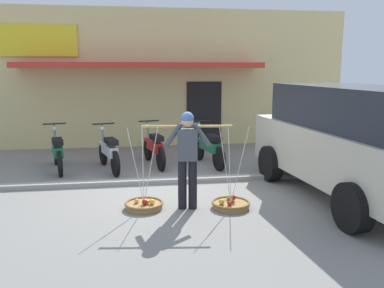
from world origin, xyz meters
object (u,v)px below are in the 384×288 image
object	(u,v)px
fruit_vendor	(187,154)
motorcycle_end_of_row	(209,148)
fruit_basket_right_side	(231,204)
parked_truck	(354,139)
motorcycle_nearest_shop	(57,152)
motorcycle_third_in_row	(154,148)
motorcycle_second_in_row	(109,152)
fruit_basket_left_side	(144,205)

from	to	relation	value
fruit_vendor	motorcycle_end_of_row	world-z (taller)	fruit_vendor
fruit_basket_right_side	parked_truck	distance (m)	2.59
motorcycle_nearest_shop	motorcycle_end_of_row	world-z (taller)	same
motorcycle_nearest_shop	motorcycle_third_in_row	distance (m)	2.31
fruit_vendor	motorcycle_second_in_row	world-z (taller)	fruit_vendor
motorcycle_nearest_shop	parked_truck	size ratio (longest dim) A/B	0.36
fruit_basket_right_side	motorcycle_end_of_row	xyz separation A→B (m)	(0.22, 3.17, 0.38)
motorcycle_nearest_shop	motorcycle_end_of_row	size ratio (longest dim) A/B	1.00
fruit_basket_left_side	motorcycle_nearest_shop	distance (m)	3.60
fruit_basket_right_side	motorcycle_second_in_row	size ratio (longest dim) A/B	0.82
fruit_vendor	parked_truck	xyz separation A→B (m)	(3.11, 0.11, 0.15)
motorcycle_third_in_row	parked_truck	bearing A→B (deg)	-42.27
motorcycle_nearest_shop	motorcycle_end_of_row	distance (m)	3.66
motorcycle_nearest_shop	parked_truck	bearing A→B (deg)	-27.29
motorcycle_third_in_row	motorcycle_end_of_row	world-z (taller)	same
motorcycle_third_in_row	fruit_basket_left_side	bearing A→B (deg)	-96.56
motorcycle_second_in_row	motorcycle_end_of_row	world-z (taller)	same
motorcycle_second_in_row	parked_truck	distance (m)	5.43
motorcycle_second_in_row	parked_truck	bearing A→B (deg)	-31.56
fruit_vendor	motorcycle_second_in_row	size ratio (longest dim) A/B	0.96
fruit_basket_left_side	motorcycle_nearest_shop	size ratio (longest dim) A/B	0.81
fruit_basket_left_side	motorcycle_third_in_row	world-z (taller)	fruit_basket_left_side
fruit_basket_right_side	parked_truck	xyz separation A→B (m)	(2.36, 0.21, 1.06)
fruit_basket_right_side	motorcycle_end_of_row	size ratio (longest dim) A/B	0.81
motorcycle_nearest_shop	motorcycle_third_in_row	size ratio (longest dim) A/B	0.99
motorcycle_third_in_row	fruit_basket_right_side	bearing A→B (deg)	-71.45
fruit_vendor	motorcycle_end_of_row	xyz separation A→B (m)	(0.97, 3.07, -0.52)
fruit_basket_left_side	motorcycle_third_in_row	distance (m)	3.23
fruit_vendor	fruit_basket_left_side	size ratio (longest dim) A/B	1.17
fruit_basket_right_side	motorcycle_second_in_row	bearing A→B (deg)	126.41
fruit_basket_right_side	parked_truck	bearing A→B (deg)	4.99
motorcycle_nearest_shop	motorcycle_second_in_row	xyz separation A→B (m)	(1.21, -0.18, 0.00)
motorcycle_end_of_row	parked_truck	world-z (taller)	parked_truck
motorcycle_second_in_row	motorcycle_end_of_row	bearing A→B (deg)	3.40
motorcycle_end_of_row	parked_truck	bearing A→B (deg)	-54.18
fruit_vendor	parked_truck	world-z (taller)	parked_truck
motorcycle_nearest_shop	motorcycle_end_of_row	bearing A→B (deg)	-0.46
motorcycle_second_in_row	motorcycle_third_in_row	bearing A→B (deg)	18.07
motorcycle_nearest_shop	motorcycle_third_in_row	world-z (taller)	same
motorcycle_third_in_row	motorcycle_end_of_row	xyz separation A→B (m)	(1.35, -0.21, 0.00)
fruit_vendor	motorcycle_second_in_row	distance (m)	3.32
fruit_basket_right_side	motorcycle_end_of_row	distance (m)	3.20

